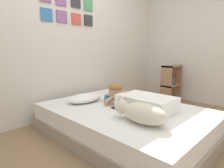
% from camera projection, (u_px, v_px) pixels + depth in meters
% --- Properties ---
extents(ground_plane, '(12.85, 12.85, 0.00)m').
position_uv_depth(ground_plane, '(152.00, 145.00, 2.11)').
color(ground_plane, '#8C6B4C').
extents(back_wall, '(4.42, 0.12, 2.50)m').
position_uv_depth(back_wall, '(68.00, 38.00, 3.01)').
color(back_wall, silver).
rests_on(back_wall, ground).
extents(side_wall_right, '(0.10, 6.13, 2.50)m').
position_uv_depth(side_wall_right, '(205.00, 40.00, 3.68)').
color(side_wall_right, silver).
rests_on(side_wall_right, ground).
extents(bed, '(1.45, 2.07, 0.34)m').
position_uv_depth(bed, '(124.00, 121.00, 2.38)').
color(bed, gray).
rests_on(bed, ground).
extents(pillow, '(0.52, 0.32, 0.11)m').
position_uv_depth(pillow, '(85.00, 98.00, 2.62)').
color(pillow, white).
rests_on(pillow, bed).
extents(person_lying, '(0.43, 0.92, 0.27)m').
position_uv_depth(person_lying, '(137.00, 100.00, 2.31)').
color(person_lying, white).
rests_on(person_lying, bed).
extents(dog, '(0.26, 0.57, 0.21)m').
position_uv_depth(dog, '(141.00, 112.00, 1.85)').
color(dog, beige).
rests_on(dog, bed).
extents(coffee_cup, '(0.12, 0.09, 0.07)m').
position_uv_depth(coffee_cup, '(108.00, 98.00, 2.71)').
color(coffee_cup, teal).
rests_on(coffee_cup, bed).
extents(cell_phone, '(0.07, 0.14, 0.01)m').
position_uv_depth(cell_phone, '(117.00, 108.00, 2.31)').
color(cell_phone, black).
rests_on(cell_phone, bed).
extents(bookshelf, '(0.45, 0.24, 0.75)m').
position_uv_depth(bookshelf, '(171.00, 83.00, 3.91)').
color(bookshelf, '#997251').
rests_on(bookshelf, ground).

